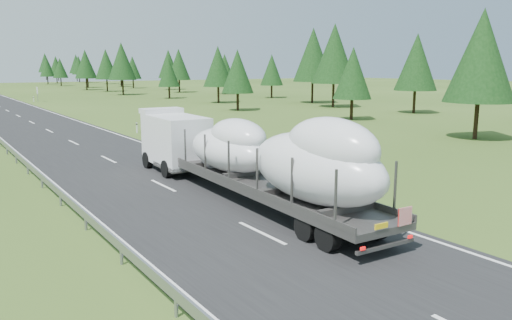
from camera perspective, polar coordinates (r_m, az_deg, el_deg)
ground at (r=18.67m, az=0.64°, el=-8.38°), size 400.00×400.00×0.00m
highway_sign at (r=96.19m, az=-23.72°, el=7.18°), size 0.08×0.90×2.60m
tree_line_right at (r=121.14m, az=-9.99°, el=10.79°), size 26.82×268.67×12.50m
boat_truck at (r=22.76m, az=-0.99°, el=0.84°), size 3.34×19.28×4.33m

